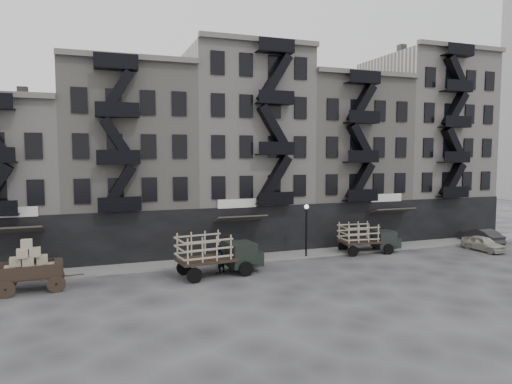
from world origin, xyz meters
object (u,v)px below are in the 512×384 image
object	(u,v)px
wagon	(29,262)
pedestrian_mid	(219,259)
car_far	(481,236)
stake_truck_east	(368,236)
stake_truck_west	(218,251)
car_east	(483,243)

from	to	relation	value
wagon	pedestrian_mid	world-z (taller)	wagon
wagon	car_far	world-z (taller)	wagon
stake_truck_east	stake_truck_west	bearing A→B (deg)	-163.66
wagon	stake_truck_west	xyz separation A→B (m)	(11.61, -0.27, -0.13)
stake_truck_east	car_far	bearing A→B (deg)	4.38
wagon	stake_truck_west	distance (m)	11.61
pedestrian_mid	stake_truck_east	bearing A→B (deg)	163.31
car_east	pedestrian_mid	size ratio (longest dim) A/B	1.89
wagon	pedestrian_mid	size ratio (longest dim) A/B	1.97
wagon	car_far	distance (m)	37.05
car_east	wagon	bearing A→B (deg)	174.91
wagon	stake_truck_west	bearing A→B (deg)	-6.36
stake_truck_west	pedestrian_mid	size ratio (longest dim) A/B	3.08
stake_truck_west	car_east	size ratio (longest dim) A/B	1.63
stake_truck_west	pedestrian_mid	bearing A→B (deg)	59.23
wagon	stake_truck_east	bearing A→B (deg)	0.16
stake_truck_west	car_far	distance (m)	25.50
wagon	car_east	size ratio (longest dim) A/B	1.04
car_east	stake_truck_east	bearing A→B (deg)	160.59
stake_truck_west	car_far	size ratio (longest dim) A/B	1.40
car_far	pedestrian_mid	world-z (taller)	pedestrian_mid
stake_truck_east	car_far	distance (m)	11.86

